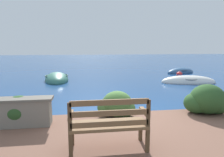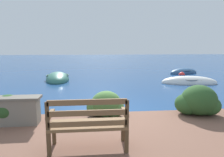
% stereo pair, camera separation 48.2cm
% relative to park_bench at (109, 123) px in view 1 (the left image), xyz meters
% --- Properties ---
extents(ground_plane, '(80.00, 80.00, 0.00)m').
position_rel_park_bench_xyz_m(ground_plane, '(0.56, 1.90, -0.70)').
color(ground_plane, navy).
extents(park_bench, '(1.32, 0.48, 0.93)m').
position_rel_park_bench_xyz_m(park_bench, '(0.00, 0.00, 0.00)').
color(park_bench, brown).
rests_on(park_bench, patio_terrace).
extents(hedge_clump_far_left, '(0.95, 0.68, 0.65)m').
position_rel_park_bench_xyz_m(hedge_clump_far_left, '(-1.88, 1.44, -0.20)').
color(hedge_clump_far_left, '#284C23').
rests_on(hedge_clump_far_left, patio_terrace).
extents(hedge_clump_left, '(0.95, 0.68, 0.64)m').
position_rel_park_bench_xyz_m(hedge_clump_left, '(0.39, 1.61, -0.20)').
color(hedge_clump_left, '#426B33').
rests_on(hedge_clump_left, patio_terrace).
extents(hedge_clump_centre, '(1.14, 0.82, 0.77)m').
position_rel_park_bench_xyz_m(hedge_clump_centre, '(2.75, 1.51, -0.15)').
color(hedge_clump_centre, '#284C23').
rests_on(hedge_clump_centre, patio_terrace).
extents(rowboat_nearest, '(2.99, 1.41, 0.71)m').
position_rel_park_bench_xyz_m(rowboat_nearest, '(5.12, 6.73, -0.64)').
color(rowboat_nearest, silver).
rests_on(rowboat_nearest, ground_plane).
extents(rowboat_mid, '(1.70, 2.85, 0.81)m').
position_rel_park_bench_xyz_m(rowboat_mid, '(-1.98, 8.43, -0.63)').
color(rowboat_mid, '#336B5B').
rests_on(rowboat_mid, ground_plane).
extents(rowboat_far, '(2.39, 1.50, 0.68)m').
position_rel_park_bench_xyz_m(rowboat_far, '(6.54, 10.46, -0.64)').
color(rowboat_far, '#2D517A').
rests_on(rowboat_far, ground_plane).
extents(mooring_buoy, '(0.45, 0.45, 0.41)m').
position_rel_park_bench_xyz_m(mooring_buoy, '(5.87, 9.28, -0.63)').
color(mooring_buoy, red).
rests_on(mooring_buoy, ground_plane).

